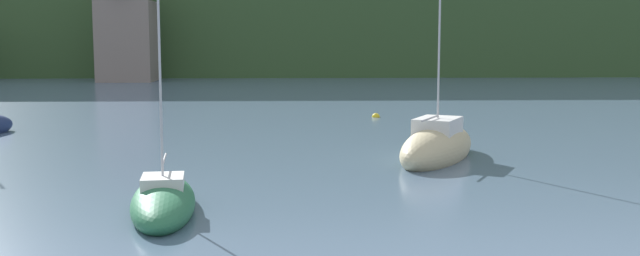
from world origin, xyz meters
TOP-DOWN VIEW (x-y plane):
  - wooded_hillside at (-17.95, 153.43)m, footprint 352.00×70.82m
  - shore_building_westcentral at (-19.38, 107.79)m, footprint 6.34×5.97m
  - sailboat_mid_4 at (-4.65, 44.20)m, footprint 2.61×6.30m
  - sailboat_far_6 at (5.43, 53.55)m, footprint 5.35×7.50m
  - mooring_buoy_near at (4.58, 70.04)m, footprint 0.52×0.52m

SIDE VIEW (x-z plane):
  - mooring_buoy_near at x=4.58m, z-range -0.26..0.26m
  - sailboat_mid_4 at x=-4.65m, z-range -3.51..4.17m
  - sailboat_far_6 at x=5.43m, z-range -3.91..4.98m
  - shore_building_westcentral at x=-19.38m, z-range -0.18..11.60m
  - wooded_hillside at x=-17.95m, z-range -13.26..30.25m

